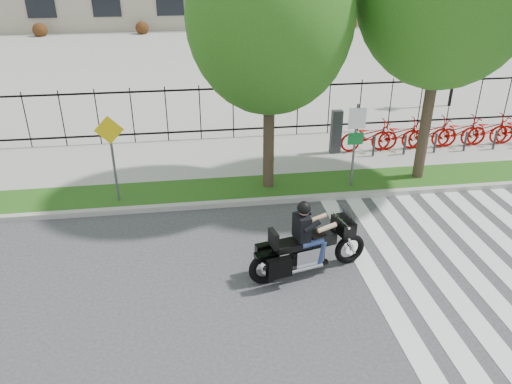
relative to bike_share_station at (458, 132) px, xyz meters
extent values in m
plane|color=#353537|center=(-7.75, -7.20, -0.68)|extent=(120.00, 120.00, 0.00)
cube|color=#A6A59D|center=(-7.75, -3.10, -0.61)|extent=(60.00, 0.20, 0.15)
cube|color=#1E4C13|center=(-7.75, -2.25, -0.61)|extent=(60.00, 1.50, 0.15)
cube|color=#A9A79E|center=(-7.75, 0.25, -0.61)|extent=(60.00, 3.50, 0.15)
cube|color=#A9A79E|center=(-7.75, 17.80, -0.63)|extent=(80.00, 34.00, 0.10)
cylinder|color=black|center=(2.25, 4.80, 1.32)|extent=(0.14, 0.14, 4.00)
cylinder|color=black|center=(2.25, 4.80, 3.22)|extent=(0.06, 0.70, 0.70)
sphere|color=white|center=(1.90, 4.80, 3.32)|extent=(0.36, 0.36, 0.36)
sphere|color=white|center=(2.60, 4.80, 3.32)|extent=(0.36, 0.36, 0.36)
cylinder|color=#36261D|center=(-7.15, -2.25, 1.20)|extent=(0.32, 0.32, 3.48)
ellipsoid|color=#1A5413|center=(-7.15, -2.25, 4.26)|extent=(4.38, 4.38, 5.04)
cylinder|color=#36261D|center=(-2.44, -2.25, 1.52)|extent=(0.32, 0.32, 4.11)
cube|color=#2D2D33|center=(-4.45, 0.00, 0.22)|extent=(0.35, 0.25, 1.50)
imported|color=#AC0702|center=(-3.25, 0.00, 0.00)|extent=(2.03, 0.71, 1.07)
cylinder|color=#2D2D33|center=(-3.25, -0.50, -0.18)|extent=(0.08, 0.08, 0.70)
imported|color=#AC0702|center=(-2.15, 0.00, 0.00)|extent=(2.03, 0.71, 1.07)
cylinder|color=#2D2D33|center=(-2.15, -0.50, -0.18)|extent=(0.08, 0.08, 0.70)
imported|color=#AC0702|center=(-1.05, 0.00, 0.00)|extent=(2.03, 0.71, 1.07)
cylinder|color=#2D2D33|center=(-1.05, -0.50, -0.18)|extent=(0.08, 0.08, 0.70)
imported|color=#AC0702|center=(0.05, 0.00, 0.00)|extent=(2.03, 0.71, 1.07)
cylinder|color=#2D2D33|center=(0.05, -0.50, -0.18)|extent=(0.08, 0.08, 0.70)
imported|color=#AC0702|center=(1.15, 0.00, 0.00)|extent=(2.03, 0.71, 1.07)
cylinder|color=#2D2D33|center=(1.15, -0.50, -0.18)|extent=(0.08, 0.08, 0.70)
cylinder|color=#59595B|center=(-4.70, -2.60, 0.72)|extent=(0.07, 0.07, 2.50)
cube|color=white|center=(-4.70, -2.64, 1.57)|extent=(0.50, 0.03, 0.60)
cube|color=#0C6626|center=(-4.70, -2.64, 0.97)|extent=(0.45, 0.03, 0.35)
cylinder|color=#59595B|center=(-11.48, -2.60, 0.67)|extent=(0.07, 0.07, 2.40)
cube|color=yellow|center=(-11.48, -2.64, 1.57)|extent=(0.78, 0.03, 0.78)
torus|color=black|center=(-5.92, -6.26, -0.31)|extent=(0.76, 0.31, 0.75)
torus|color=black|center=(-7.93, -6.73, -0.31)|extent=(0.81, 0.34, 0.80)
cube|color=black|center=(-6.13, -6.31, 0.35)|extent=(0.45, 0.66, 0.33)
cube|color=#26262B|center=(-6.05, -6.29, 0.60)|extent=(0.28, 0.57, 0.33)
cube|color=silver|center=(-6.98, -6.51, -0.19)|extent=(0.72, 0.51, 0.44)
cube|color=black|center=(-6.66, -6.43, 0.17)|extent=(0.67, 0.50, 0.28)
cube|color=black|center=(-7.35, -6.59, 0.14)|extent=(0.83, 0.56, 0.15)
cube|color=black|center=(-7.77, -6.69, 0.38)|extent=(0.19, 0.39, 0.37)
cube|color=black|center=(-7.70, -7.01, -0.14)|extent=(0.57, 0.29, 0.44)
cube|color=black|center=(-7.85, -6.37, -0.14)|extent=(0.57, 0.29, 0.44)
cube|color=black|center=(-7.14, -6.54, 0.54)|extent=(0.35, 0.48, 0.57)
sphere|color=tan|center=(-7.11, -6.54, 0.95)|extent=(0.25, 0.25, 0.25)
sphere|color=black|center=(-7.11, -6.54, 0.99)|extent=(0.29, 0.29, 0.29)
camera|label=1|loc=(-9.40, -15.50, 5.99)|focal=35.00mm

